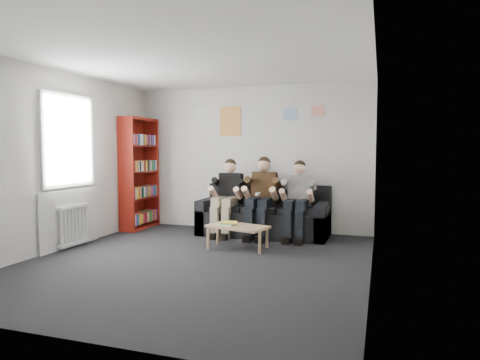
# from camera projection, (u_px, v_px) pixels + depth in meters

# --- Properties ---
(room_shell) EXTENTS (5.00, 5.00, 5.00)m
(room_shell) POSITION_uv_depth(u_px,v_px,m) (196.00, 162.00, 5.67)
(room_shell) COLOR black
(room_shell) RESTS_ON ground
(sofa) EXTENTS (2.26, 0.92, 0.87)m
(sofa) POSITION_uv_depth(u_px,v_px,m) (264.00, 217.00, 7.58)
(sofa) COLOR black
(sofa) RESTS_ON ground
(bookshelf) EXTENTS (0.32, 0.95, 2.12)m
(bookshelf) POSITION_uv_depth(u_px,v_px,m) (140.00, 173.00, 8.21)
(bookshelf) COLOR maroon
(bookshelf) RESTS_ON ground
(coffee_table) EXTENTS (0.90, 0.49, 0.36)m
(coffee_table) POSITION_uv_depth(u_px,v_px,m) (238.00, 228.00, 6.50)
(coffee_table) COLOR tan
(coffee_table) RESTS_ON ground
(game_cases) EXTENTS (0.26, 0.22, 0.05)m
(game_cases) POSITION_uv_depth(u_px,v_px,m) (228.00, 223.00, 6.53)
(game_cases) COLOR white
(game_cases) RESTS_ON coffee_table
(person_left) EXTENTS (0.41, 0.87, 1.35)m
(person_left) POSITION_uv_depth(u_px,v_px,m) (227.00, 197.00, 7.56)
(person_left) COLOR black
(person_left) RESTS_ON sofa
(person_middle) EXTENTS (0.43, 0.92, 1.39)m
(person_middle) POSITION_uv_depth(u_px,v_px,m) (261.00, 197.00, 7.36)
(person_middle) COLOR #4B3319
(person_middle) RESTS_ON sofa
(person_right) EXTENTS (0.40, 0.85, 1.33)m
(person_right) POSITION_uv_depth(u_px,v_px,m) (297.00, 200.00, 7.17)
(person_right) COLOR white
(person_right) RESTS_ON sofa
(radiator) EXTENTS (0.10, 0.64, 0.60)m
(radiator) POSITION_uv_depth(u_px,v_px,m) (74.00, 225.00, 6.60)
(radiator) COLOR white
(radiator) RESTS_ON ground
(window) EXTENTS (0.05, 1.30, 2.36)m
(window) POSITION_uv_depth(u_px,v_px,m) (69.00, 181.00, 6.58)
(window) COLOR white
(window) RESTS_ON room_shell
(poster_large) EXTENTS (0.42, 0.01, 0.55)m
(poster_large) POSITION_uv_depth(u_px,v_px,m) (230.00, 121.00, 8.10)
(poster_large) COLOR #DCC94D
(poster_large) RESTS_ON room_shell
(poster_blue) EXTENTS (0.25, 0.01, 0.20)m
(poster_blue) POSITION_uv_depth(u_px,v_px,m) (290.00, 114.00, 7.74)
(poster_blue) COLOR #4380E4
(poster_blue) RESTS_ON room_shell
(poster_pink) EXTENTS (0.22, 0.01, 0.18)m
(poster_pink) POSITION_uv_depth(u_px,v_px,m) (318.00, 111.00, 7.58)
(poster_pink) COLOR #E3469C
(poster_pink) RESTS_ON room_shell
(poster_sign) EXTENTS (0.20, 0.01, 0.14)m
(poster_sign) POSITION_uv_depth(u_px,v_px,m) (201.00, 112.00, 8.28)
(poster_sign) COLOR white
(poster_sign) RESTS_ON room_shell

